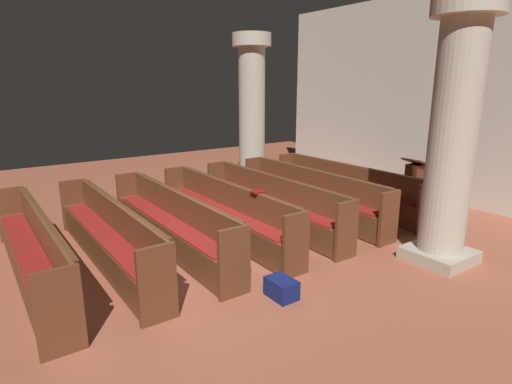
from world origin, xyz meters
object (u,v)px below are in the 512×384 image
(pew_row_0, at_px, (345,185))
(pillar_far_side, at_px, (252,110))
(pew_row_1, at_px, (310,192))
(pew_row_3, at_px, (224,209))
(kneeler_box_navy, at_px, (281,288))
(hymn_book, at_px, (258,192))
(pillar_aisle_side, at_px, (454,131))
(lectern, at_px, (413,188))
(pew_row_2, at_px, (270,200))
(pew_row_6, at_px, (31,248))
(pew_row_5, at_px, (107,232))
(pew_row_4, at_px, (171,220))

(pew_row_0, distance_m, pillar_far_side, 3.08)
(pew_row_1, distance_m, pew_row_3, 1.97)
(pillar_far_side, xyz_separation_m, kneeler_box_navy, (4.91, -2.98, -1.80))
(pew_row_0, xyz_separation_m, pew_row_1, (0.00, -0.98, 0.00))
(pillar_far_side, xyz_separation_m, hymn_book, (3.39, -2.25, -1.01))
(pillar_aisle_side, bearing_deg, pillar_far_side, 176.09)
(pew_row_1, bearing_deg, lectern, 66.24)
(pew_row_2, xyz_separation_m, hymn_book, (0.72, -0.79, 0.43))
(pew_row_1, bearing_deg, pew_row_3, -90.00)
(lectern, height_order, hymn_book, lectern)
(pew_row_0, relative_size, pew_row_6, 1.00)
(hymn_book, bearing_deg, pillar_far_side, 146.46)
(pew_row_0, xyz_separation_m, pew_row_2, (0.00, -1.97, 0.00))
(lectern, bearing_deg, pillar_far_side, -156.15)
(pillar_far_side, bearing_deg, pew_row_6, -63.61)
(pew_row_3, distance_m, pew_row_5, 1.97)
(pew_row_0, bearing_deg, pew_row_6, -90.00)
(pew_row_0, relative_size, pew_row_1, 1.00)
(lectern, xyz_separation_m, hymn_book, (-0.18, -3.83, 0.46))
(pew_row_1, xyz_separation_m, pew_row_5, (0.00, -3.93, 0.00))
(pew_row_4, bearing_deg, lectern, 79.75)
(pew_row_3, bearing_deg, pew_row_0, 90.00)
(lectern, bearing_deg, pew_row_3, -102.68)
(kneeler_box_navy, bearing_deg, pew_row_3, 166.42)
(pew_row_2, bearing_deg, hymn_book, -47.74)
(pew_row_3, bearing_deg, pew_row_6, -90.00)
(pew_row_5, bearing_deg, pillar_far_side, 121.25)
(pew_row_3, relative_size, lectern, 3.54)
(pew_row_4, relative_size, pillar_far_side, 1.04)
(pew_row_1, relative_size, pew_row_5, 1.00)
(pew_row_1, relative_size, pew_row_4, 1.00)
(pillar_aisle_side, xyz_separation_m, lectern, (-1.82, 1.95, -1.47))
(pew_row_5, bearing_deg, pew_row_6, -90.00)
(pew_row_6, bearing_deg, pew_row_2, 90.00)
(pew_row_6, xyz_separation_m, pillar_far_side, (-2.67, 5.39, 1.44))
(pew_row_0, distance_m, hymn_book, 2.88)
(pillar_aisle_side, relative_size, kneeler_box_navy, 9.41)
(pillar_aisle_side, bearing_deg, pew_row_5, -124.01)
(pew_row_1, xyz_separation_m, kneeler_box_navy, (2.23, -2.51, -0.36))
(pew_row_2, relative_size, pew_row_3, 1.00)
(pew_row_5, bearing_deg, pew_row_0, 90.00)
(pew_row_4, height_order, kneeler_box_navy, pew_row_4)
(hymn_book, bearing_deg, pew_row_0, 104.63)
(lectern, bearing_deg, pillar_aisle_side, -47.01)
(pew_row_2, height_order, hymn_book, hymn_book)
(pew_row_2, xyz_separation_m, lectern, (0.91, 3.04, -0.03))
(pew_row_4, bearing_deg, pew_row_2, 90.00)
(pew_row_4, xyz_separation_m, lectern, (0.91, 5.01, -0.03))
(pillar_far_side, bearing_deg, lectern, 23.85)
(pillar_aisle_side, xyz_separation_m, pillar_far_side, (-5.40, 0.37, 0.00))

